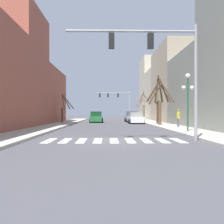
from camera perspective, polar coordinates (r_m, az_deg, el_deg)
name	(u,v)px	position (r m, az deg, el deg)	size (l,w,h in m)	color
ground_plane	(114,141)	(14.57, 0.44, -6.28)	(240.00, 240.00, 0.00)	#424247
sidewalk_left	(1,140)	(15.68, -22.99, -5.56)	(2.81, 90.00, 0.15)	#ADA89E
building_row_left	(8,81)	(29.16, -21.75, 6.38)	(6.00, 37.75, 12.66)	#934C3D
building_row_right	(185,81)	(38.39, 15.67, 6.60)	(6.00, 56.32, 13.89)	gray
crosswalk_stripes	(114,140)	(14.70, 0.42, -6.22)	(7.65, 2.60, 0.01)	white
traffic_signal_near	(158,56)	(15.04, 10.03, 11.99)	(7.30, 0.28, 6.47)	gray
traffic_signal_far	(117,98)	(57.34, 1.12, 2.99)	(7.34, 0.28, 6.20)	gray
street_lamp_right_corner	(188,90)	(20.88, 16.16, 4.56)	(0.95, 0.36, 4.40)	#1E4C2D
car_parked_left_near	(131,117)	(43.04, 4.26, -1.09)	(2.11, 4.46, 1.73)	gray
car_parked_left_far	(96,117)	(40.76, -3.44, -1.16)	(2.04, 4.72, 1.70)	#236B38
car_parked_right_far	(136,118)	(36.57, 5.23, -1.36)	(2.08, 4.18, 1.60)	white
pedestrian_crossing_street	(178,116)	(26.32, 14.22, -0.90)	(0.26, 0.76, 1.76)	#4C4C51
street_tree_left_near	(143,106)	(47.82, 6.81, 1.26)	(3.68, 2.67, 5.56)	brown
street_tree_left_mid	(64,110)	(36.82, -10.42, 0.54)	(1.76, 2.15, 3.98)	brown
street_tree_right_far	(160,102)	(30.84, 10.31, 2.11)	(3.22, 1.54, 5.32)	brown
street_tree_left_far	(158,101)	(33.05, 10.03, 2.39)	(3.44, 3.46, 6.08)	brown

